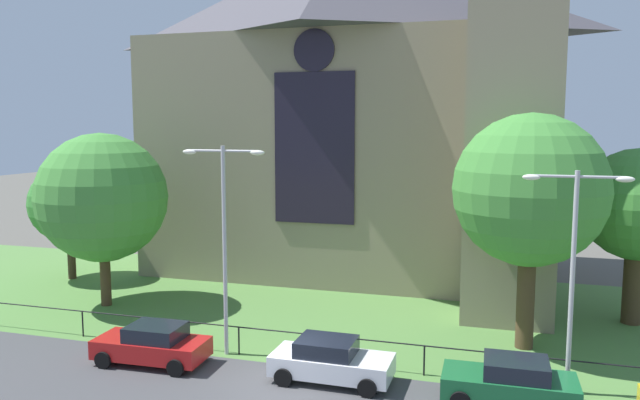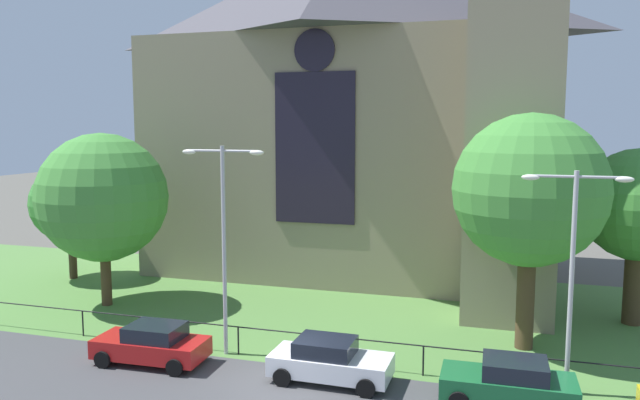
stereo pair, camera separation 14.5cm
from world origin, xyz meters
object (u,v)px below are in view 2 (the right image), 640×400
at_px(tree_left_far, 70,204).
at_px(parked_car_white, 330,361).
at_px(church_building, 354,103).
at_px(streetlamp_near, 224,223).
at_px(parked_car_green, 509,382).
at_px(streetlamp_far, 573,252).
at_px(tree_right_far, 639,206).
at_px(parked_car_red, 152,344).
at_px(tree_left_near, 103,198).
at_px(tree_right_near, 530,191).

height_order(tree_left_far, parked_car_white, tree_left_far).
relative_size(church_building, streetlamp_near, 3.19).
relative_size(parked_car_white, parked_car_green, 1.00).
distance_m(streetlamp_far, parked_car_white, 8.93).
xyz_separation_m(tree_right_far, parked_car_red, (-18.15, -10.46, -4.61)).
xyz_separation_m(tree_left_far, parked_car_red, (11.63, -10.13, -3.67)).
bearing_deg(streetlamp_far, parked_car_green, -142.07).
height_order(streetlamp_far, parked_car_green, streetlamp_far).
xyz_separation_m(tree_right_far, parked_car_white, (-11.30, -10.10, -4.61)).
relative_size(streetlamp_far, parked_car_white, 1.77).
height_order(church_building, parked_car_green, church_building).
bearing_deg(tree_left_near, parked_car_green, -16.74).
distance_m(tree_right_far, parked_car_red, 21.45).
relative_size(tree_right_near, streetlamp_near, 1.15).
relative_size(streetlamp_near, parked_car_white, 1.93).
bearing_deg(church_building, parked_car_red, -101.48).
xyz_separation_m(tree_right_far, tree_left_far, (-29.78, -0.33, -0.95)).
bearing_deg(parked_car_white, church_building, 101.77).
height_order(tree_right_near, tree_left_far, tree_right_near).
xyz_separation_m(church_building, tree_right_near, (9.92, -11.38, -3.91)).
distance_m(tree_left_far, tree_left_near, 6.73).
distance_m(streetlamp_near, parked_car_white, 6.55).
distance_m(church_building, parked_car_white, 19.62).
distance_m(church_building, streetlamp_far, 19.87).
bearing_deg(tree_right_far, tree_left_near, -169.80).
bearing_deg(streetlamp_near, tree_left_far, 148.66).
relative_size(tree_left_near, streetlamp_far, 1.15).
height_order(tree_right_far, parked_car_green, tree_right_far).
height_order(church_building, tree_left_near, church_building).
bearing_deg(tree_left_near, parked_car_red, -43.49).
relative_size(tree_right_near, parked_car_green, 2.22).
bearing_deg(streetlamp_far, church_building, 125.86).
bearing_deg(tree_right_near, parked_car_green, -95.78).
relative_size(tree_right_far, streetlamp_near, 0.97).
relative_size(tree_left_far, parked_car_red, 1.57).
bearing_deg(streetlamp_far, parked_car_red, -173.43).
bearing_deg(parked_car_green, streetlamp_far, -143.23).
relative_size(tree_right_far, parked_car_green, 1.87).
distance_m(streetlamp_near, parked_car_red, 5.25).
height_order(church_building, streetlamp_far, church_building).
relative_size(church_building, parked_car_red, 6.11).
distance_m(tree_left_far, parked_car_red, 15.85).
bearing_deg(parked_car_red, streetlamp_near, -144.58).
xyz_separation_m(church_building, tree_left_far, (-15.12, -7.05, -5.86)).
bearing_deg(church_building, tree_right_far, -24.62).
bearing_deg(parked_car_green, tree_right_far, -118.61).
bearing_deg(streetlamp_near, tree_left_near, 153.14).
relative_size(streetlamp_near, parked_car_green, 1.92).
distance_m(tree_right_near, parked_car_red, 15.65).
xyz_separation_m(tree_right_near, parked_car_green, (-0.56, -5.53, -5.62)).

